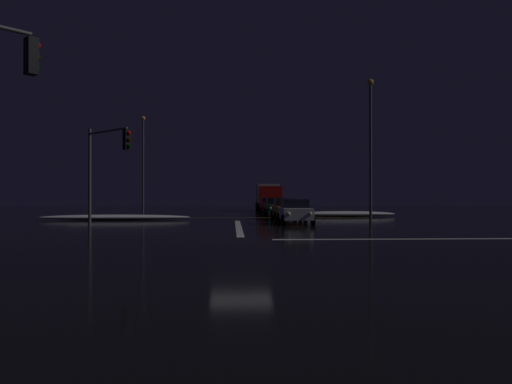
{
  "coord_description": "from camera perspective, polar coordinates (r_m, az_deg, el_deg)",
  "views": [
    {
      "loc": [
        -0.38,
        -20.6,
        1.86
      ],
      "look_at": [
        1.18,
        11.77,
        2.04
      ],
      "focal_mm": 35.07,
      "sensor_mm": 36.0,
      "label": 1
    }
  ],
  "objects": [
    {
      "name": "ground",
      "position": [
        20.69,
        -1.7,
        -5.61
      ],
      "size": [
        120.0,
        120.0,
        0.1
      ],
      "primitive_type": "cube",
      "color": "black"
    },
    {
      "name": "stop_line_north",
      "position": [
        28.83,
        -2.0,
        -4.0
      ],
      "size": [
        0.35,
        13.99,
        0.01
      ],
      "color": "white",
      "rests_on": "ground"
    },
    {
      "name": "centre_line_ns",
      "position": [
        40.42,
        -2.21,
        -2.95
      ],
      "size": [
        22.0,
        0.15,
        0.01
      ],
      "color": "yellow",
      "rests_on": "ground"
    },
    {
      "name": "crosswalk_bar_east",
      "position": [
        22.42,
        20.05,
        -5.04
      ],
      "size": [
        13.99,
        0.4,
        0.01
      ],
      "color": "white",
      "rests_on": "ground"
    },
    {
      "name": "snow_bank_left_curb",
      "position": [
        38.16,
        -15.78,
        -2.8
      ],
      "size": [
        11.0,
        1.5,
        0.4
      ],
      "color": "white",
      "rests_on": "ground"
    },
    {
      "name": "snow_bank_right_curb",
      "position": [
        42.73,
        9.91,
        -2.49
      ],
      "size": [
        8.83,
        1.5,
        0.47
      ],
      "color": "white",
      "rests_on": "ground"
    },
    {
      "name": "sedan_white",
      "position": [
        31.95,
        4.46,
        -2.21
      ],
      "size": [
        2.02,
        4.33,
        1.57
      ],
      "color": "silver",
      "rests_on": "ground"
    },
    {
      "name": "sedan_orange",
      "position": [
        37.53,
        3.4,
        -1.93
      ],
      "size": [
        2.02,
        4.33,
        1.57
      ],
      "color": "#C66014",
      "rests_on": "ground"
    },
    {
      "name": "sedan_green",
      "position": [
        44.25,
        2.29,
        -1.68
      ],
      "size": [
        2.02,
        4.33,
        1.57
      ],
      "color": "#14512D",
      "rests_on": "ground"
    },
    {
      "name": "sedan_red",
      "position": [
        49.99,
        1.58,
        -1.53
      ],
      "size": [
        2.02,
        4.33,
        1.57
      ],
      "color": "maroon",
      "rests_on": "ground"
    },
    {
      "name": "box_truck",
      "position": [
        57.31,
        1.39,
        -0.46
      ],
      "size": [
        2.68,
        8.28,
        3.08
      ],
      "color": "red",
      "rests_on": "ground"
    },
    {
      "name": "traffic_signal_nw",
      "position": [
        28.9,
        -16.78,
        3.78
      ],
      "size": [
        3.0,
        3.0,
        5.67
      ],
      "color": "#4C4C51",
      "rests_on": "ground"
    },
    {
      "name": "streetlamp_left_far",
      "position": [
        51.29,
        -12.76,
        3.83
      ],
      "size": [
        0.44,
        0.44,
        9.72
      ],
      "color": "#424247",
      "rests_on": "ground"
    },
    {
      "name": "streetlamp_right_near",
      "position": [
        35.91,
        12.93,
        5.79
      ],
      "size": [
        0.44,
        0.44,
        9.94
      ],
      "color": "#424247",
      "rests_on": "ground"
    }
  ]
}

